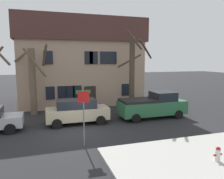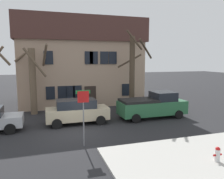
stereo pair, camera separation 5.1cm
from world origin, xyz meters
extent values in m
plane|color=#262628|center=(0.00, 0.00, 0.00)|extent=(120.00, 120.00, 0.00)
cube|color=tan|center=(2.09, 10.63, 3.20)|extent=(12.27, 7.06, 6.40)
cube|color=#4C2D28|center=(2.09, 10.63, 7.58)|extent=(12.77, 7.56, 2.36)
cube|color=#2D231E|center=(2.46, 7.05, 1.05)|extent=(1.10, 0.12, 2.10)
cube|color=black|center=(-1.24, 7.06, 1.60)|extent=(0.80, 0.08, 1.20)
cube|color=black|center=(-0.19, 7.06, 1.60)|extent=(0.80, 0.08, 1.20)
cube|color=black|center=(0.57, 7.06, 1.60)|extent=(0.80, 0.08, 1.20)
cube|color=black|center=(1.23, 7.06, 1.60)|extent=(0.80, 0.08, 1.20)
cube|color=black|center=(6.12, 7.06, 1.60)|extent=(0.80, 0.08, 1.20)
cube|color=black|center=(-1.29, 7.06, 4.80)|extent=(0.80, 0.08, 1.20)
cube|color=black|center=(2.38, 7.06, 4.80)|extent=(0.80, 0.08, 1.20)
cube|color=black|center=(2.84, 7.06, 4.80)|extent=(0.80, 0.08, 1.20)
cube|color=black|center=(3.88, 7.06, 4.80)|extent=(0.80, 0.08, 1.20)
cube|color=black|center=(4.73, 7.06, 4.80)|extent=(0.80, 0.08, 1.20)
cylinder|color=brown|center=(-2.66, 6.03, 2.79)|extent=(0.55, 0.55, 5.57)
cylinder|color=brown|center=(-1.61, 6.18, 4.95)|extent=(0.51, 2.26, 1.95)
cylinder|color=brown|center=(-2.61, 7.34, 5.07)|extent=(2.71, 0.29, 1.63)
cylinder|color=brown|center=(-2.89, 7.21, 5.42)|extent=(2.52, 0.68, 2.08)
cylinder|color=brown|center=(-2.39, 5.24, 4.37)|extent=(1.80, 0.78, 2.40)
cylinder|color=#4C3D2D|center=(5.85, 4.80, 3.34)|extent=(0.48, 0.48, 6.69)
cylinder|color=#4C3D2D|center=(6.03, 5.89, 4.50)|extent=(2.28, 0.54, 1.33)
cylinder|color=#4C3D2D|center=(6.70, 3.85, 5.53)|extent=(2.09, 1.88, 1.64)
cylinder|color=#4C3D2D|center=(5.77, 4.15, 6.28)|extent=(1.46, 0.34, 1.70)
cylinder|color=black|center=(-3.93, 2.74, 0.34)|extent=(0.68, 0.23, 0.68)
cylinder|color=black|center=(-3.91, 0.98, 0.34)|extent=(0.68, 0.23, 0.68)
cube|color=#C6B793|center=(0.47, 2.07, 0.74)|extent=(4.48, 1.75, 0.85)
cube|color=#1E232B|center=(0.38, 2.07, 1.48)|extent=(2.78, 1.53, 0.62)
cylinder|color=black|center=(2.00, 2.91, 0.34)|extent=(0.68, 0.23, 0.68)
cylinder|color=black|center=(1.98, 1.20, 0.34)|extent=(0.68, 0.23, 0.68)
cylinder|color=black|center=(-1.04, 2.94, 0.34)|extent=(0.68, 0.23, 0.68)
cylinder|color=black|center=(-1.05, 1.23, 0.34)|extent=(0.68, 0.23, 0.68)
cube|color=#2D6B42|center=(6.42, 1.94, 0.84)|extent=(5.40, 2.04, 1.04)
cube|color=#1E232B|center=(7.38, 1.94, 1.71)|extent=(1.74, 1.77, 0.70)
cube|color=black|center=(5.23, 1.93, 1.46)|extent=(2.81, 1.94, 0.20)
cylinder|color=black|center=(8.24, 2.95, 0.34)|extent=(0.68, 0.23, 0.68)
cylinder|color=black|center=(8.25, 0.95, 0.34)|extent=(0.68, 0.23, 0.68)
cylinder|color=black|center=(4.58, 2.92, 0.34)|extent=(0.68, 0.23, 0.68)
cylinder|color=black|center=(4.59, 0.92, 0.34)|extent=(0.68, 0.23, 0.68)
cylinder|color=silver|center=(5.47, -6.08, 0.40)|extent=(0.22, 0.22, 0.55)
sphere|color=red|center=(5.47, -6.08, 0.69)|extent=(0.21, 0.21, 0.21)
cylinder|color=red|center=(5.31, -6.08, 0.42)|extent=(0.10, 0.09, 0.09)
cylinder|color=red|center=(5.63, -6.08, 0.42)|extent=(0.10, 0.09, 0.09)
cylinder|color=slate|center=(0.16, -2.25, 1.50)|extent=(0.07, 0.07, 3.00)
cube|color=red|center=(0.16, -2.27, 2.70)|extent=(0.60, 0.03, 0.60)
cube|color=#1E8C38|center=(0.16, -2.23, 2.95)|extent=(0.76, 0.02, 0.18)
camera|label=1|loc=(-1.84, -13.52, 4.64)|focal=35.24mm
camera|label=2|loc=(-1.79, -13.54, 4.64)|focal=35.24mm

